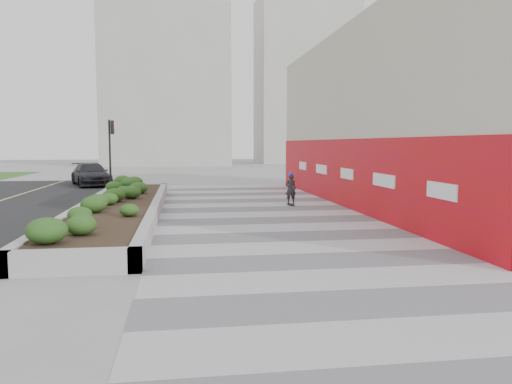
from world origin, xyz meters
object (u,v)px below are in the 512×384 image
planter (121,205)px  traffic_signal_near (111,144)px  skateboarder (291,189)px  car_dark (91,174)px

planter → traffic_signal_near: size_ratio=4.29×
planter → skateboarder: size_ratio=11.98×
car_dark → planter: bearing=-95.1°
traffic_signal_near → skateboarder: size_ratio=2.80×
planter → traffic_signal_near: (-1.73, 10.50, 2.34)m
planter → skateboarder: 7.58m
traffic_signal_near → skateboarder: (8.96, -8.26, -2.00)m
traffic_signal_near → car_dark: 5.31m
skateboarder → planter: bearing=-168.3°
car_dark → traffic_signal_near: bearing=-85.3°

